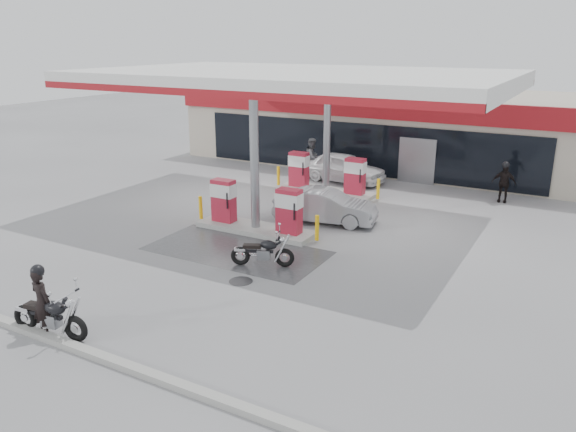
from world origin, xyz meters
The scene contains 17 objects.
ground centered at (0.00, 0.00, 0.00)m, with size 90.00×90.00×0.00m, color gray.
wet_patch centered at (0.50, 0.00, 0.00)m, with size 6.00×3.00×0.00m, color #4C4C4F.
drain_cover centered at (2.00, -2.00, 0.00)m, with size 0.70×0.70×0.01m, color #38383A.
kerb centered at (0.00, -7.00, 0.07)m, with size 28.00×0.25×0.15m, color gray.
store_building centered at (0.01, 15.94, 2.01)m, with size 22.00×8.22×4.00m.
canopy centered at (0.00, 5.00, 5.27)m, with size 16.00×10.02×5.51m.
pump_island_near centered at (0.00, 2.00, 0.71)m, with size 5.14×1.30×1.78m.
pump_island_far centered at (0.00, 8.00, 0.71)m, with size 5.14×1.30×1.78m.
main_motorcycle centered at (-0.18, -6.79, 0.49)m, with size 2.17×0.83×1.12m.
biker_main centered at (-0.38, -6.82, 0.84)m, with size 0.62×0.40×1.69m, color black.
parked_motorcycle centered at (1.97, -0.67, 0.45)m, with size 1.89×1.01×1.03m.
sedan_white centered at (-0.22, 10.45, 0.72)m, with size 1.69×4.21×1.43m, color white.
attendant centered at (-2.10, 10.80, 0.98)m, with size 0.95×0.74×1.95m, color #59595E.
hatchback_silver centered at (1.77, 4.20, 0.64)m, with size 1.36×3.90×1.28m, color #929399.
parked_car_left centered at (-4.50, 13.39, 0.56)m, with size 1.57×3.86×1.12m, color black.
parked_car_right centered at (5.61, 14.00, 0.65)m, with size 2.17×4.71×1.31m, color #142245.
biker_walking centered at (7.25, 10.47, 0.84)m, with size 0.98×0.41×1.68m, color black.
Camera 1 is at (10.51, -14.46, 6.78)m, focal length 35.00 mm.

